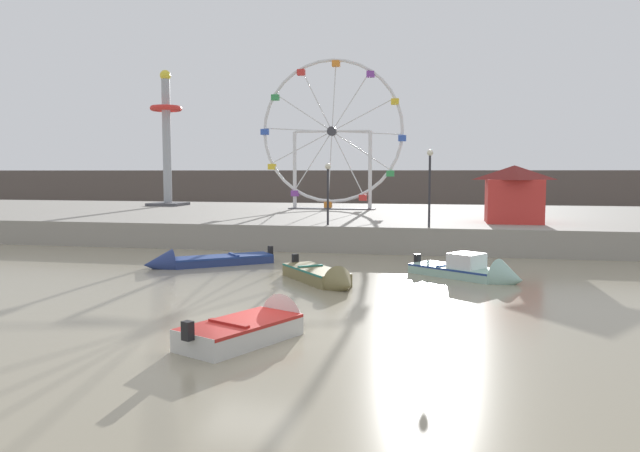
% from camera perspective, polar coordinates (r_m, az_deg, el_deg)
% --- Properties ---
extents(ground_plane, '(240.00, 240.00, 0.00)m').
position_cam_1_polar(ground_plane, '(16.81, -6.43, -9.73)').
color(ground_plane, gray).
extents(quay_promenade, '(110.00, 23.95, 1.40)m').
position_cam_1_polar(quay_promenade, '(44.21, 5.04, 0.37)').
color(quay_promenade, gray).
rests_on(quay_promenade, ground_plane).
extents(distant_town_skyline, '(140.00, 3.00, 4.40)m').
position_cam_1_polar(distant_town_skyline, '(69.66, 7.51, 3.27)').
color(distant_town_skyline, '#564C47').
rests_on(distant_town_skyline, ground_plane).
extents(motorboat_navy_blue, '(5.42, 4.62, 1.28)m').
position_cam_1_polar(motorboat_navy_blue, '(28.68, -11.22, -3.20)').
color(motorboat_navy_blue, navy).
rests_on(motorboat_navy_blue, ground_plane).
extents(motorboat_seafoam, '(4.82, 4.03, 1.51)m').
position_cam_1_polar(motorboat_seafoam, '(25.52, 14.20, -4.12)').
color(motorboat_seafoam, '#93BCAD').
rests_on(motorboat_seafoam, ground_plane).
extents(motorboat_olive_wood, '(3.83, 4.41, 1.18)m').
position_cam_1_polar(motorboat_olive_wood, '(23.67, 0.42, -4.70)').
color(motorboat_olive_wood, olive).
rests_on(motorboat_olive_wood, ground_plane).
extents(motorboat_pale_grey, '(3.06, 4.29, 1.43)m').
position_cam_1_polar(motorboat_pale_grey, '(16.36, -5.50, -9.06)').
color(motorboat_pale_grey, silver).
rests_on(motorboat_pale_grey, ground_plane).
extents(ferris_wheel_white_frame, '(11.16, 1.20, 11.34)m').
position_cam_1_polar(ferris_wheel_white_frame, '(47.59, 1.11, 8.42)').
color(ferris_wheel_white_frame, silver).
rests_on(ferris_wheel_white_frame, quay_promenade).
extents(drop_tower_steel_tower, '(2.80, 2.80, 11.29)m').
position_cam_1_polar(drop_tower_steel_tower, '(54.15, -13.88, 7.72)').
color(drop_tower_steel_tower, '#999EA3').
rests_on(drop_tower_steel_tower, quay_promenade).
extents(carnival_booth_red_striped, '(3.31, 3.04, 3.22)m').
position_cam_1_polar(carnival_booth_red_striped, '(36.44, 17.36, 2.91)').
color(carnival_booth_red_striped, red).
rests_on(carnival_booth_red_striped, quay_promenade).
extents(promenade_lamp_near, '(0.32, 0.32, 3.30)m').
position_cam_1_polar(promenade_lamp_near, '(33.31, 0.73, 3.88)').
color(promenade_lamp_near, '#2D2D33').
rests_on(promenade_lamp_near, quay_promenade).
extents(promenade_lamp_far, '(0.32, 0.32, 3.99)m').
position_cam_1_polar(promenade_lamp_far, '(32.51, 10.03, 4.47)').
color(promenade_lamp_far, '#2D2D33').
rests_on(promenade_lamp_far, quay_promenade).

